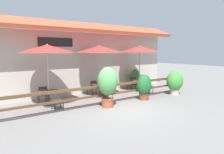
% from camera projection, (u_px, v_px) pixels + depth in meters
% --- Properties ---
extents(ground_plane, '(60.00, 60.00, 0.00)m').
position_uv_depth(ground_plane, '(120.00, 109.00, 9.59)').
color(ground_plane, slate).
extents(building_facade, '(14.28, 1.49, 4.23)m').
position_uv_depth(building_facade, '(75.00, 57.00, 12.56)').
color(building_facade, '#BCB7A8').
rests_on(building_facade, ground).
extents(patio_railing, '(10.40, 0.14, 0.95)m').
position_uv_depth(patio_railing, '(106.00, 90.00, 10.33)').
color(patio_railing, brown).
rests_on(patio_railing, ground).
extents(patio_umbrella_near, '(2.43, 2.43, 2.85)m').
position_uv_depth(patio_umbrella_near, '(47.00, 49.00, 9.75)').
color(patio_umbrella_near, '#B7B2A8').
rests_on(patio_umbrella_near, ground).
extents(dining_table_near, '(0.92, 0.92, 0.74)m').
position_uv_depth(dining_table_near, '(49.00, 94.00, 9.99)').
color(dining_table_near, '#4C3826').
rests_on(dining_table_near, ground).
extents(chair_near_streetside, '(0.46, 0.46, 0.84)m').
position_uv_depth(chair_near_streetside, '(57.00, 99.00, 9.47)').
color(chair_near_streetside, '#332D28').
rests_on(chair_near_streetside, ground).
extents(chair_near_wallside, '(0.49, 0.49, 0.84)m').
position_uv_depth(chair_near_wallside, '(43.00, 94.00, 10.57)').
color(chair_near_wallside, '#332D28').
rests_on(chair_near_wallside, ground).
extents(patio_umbrella_middle, '(2.43, 2.43, 2.85)m').
position_uv_depth(patio_umbrella_middle, '(100.00, 49.00, 11.79)').
color(patio_umbrella_middle, '#B7B2A8').
rests_on(patio_umbrella_middle, ground).
extents(dining_table_middle, '(0.92, 0.92, 0.74)m').
position_uv_depth(dining_table_middle, '(100.00, 86.00, 12.03)').
color(dining_table_middle, '#4C3826').
rests_on(dining_table_middle, ground).
extents(chair_middle_streetside, '(0.48, 0.48, 0.84)m').
position_uv_depth(chair_middle_streetside, '(106.00, 90.00, 11.49)').
color(chair_middle_streetside, '#332D28').
rests_on(chair_middle_streetside, ground).
extents(chair_middle_wallside, '(0.43, 0.43, 0.84)m').
position_uv_depth(chair_middle_wallside, '(92.00, 87.00, 12.53)').
color(chair_middle_wallside, '#332D28').
rests_on(chair_middle_wallside, ground).
extents(patio_umbrella_far, '(2.43, 2.43, 2.85)m').
position_uv_depth(patio_umbrella_far, '(140.00, 49.00, 13.44)').
color(patio_umbrella_far, '#B7B2A8').
rests_on(patio_umbrella_far, ground).
extents(dining_table_far, '(0.92, 0.92, 0.74)m').
position_uv_depth(dining_table_far, '(139.00, 82.00, 13.68)').
color(dining_table_far, '#4C3826').
rests_on(dining_table_far, ground).
extents(chair_far_streetside, '(0.49, 0.49, 0.84)m').
position_uv_depth(chair_far_streetside, '(148.00, 85.00, 13.11)').
color(chair_far_streetside, '#332D28').
rests_on(chair_far_streetside, ground).
extents(chair_far_wallside, '(0.46, 0.46, 0.84)m').
position_uv_depth(chair_far_wallside, '(132.00, 83.00, 14.32)').
color(chair_far_wallside, '#332D28').
rests_on(chair_far_wallside, ground).
extents(potted_plant_small_flowering, '(0.94, 0.85, 1.81)m').
position_uv_depth(potted_plant_small_flowering, '(108.00, 84.00, 9.78)').
color(potted_plant_small_flowering, '#9E4C33').
rests_on(potted_plant_small_flowering, ground).
extents(potted_plant_broad_leaf, '(1.01, 0.91, 1.37)m').
position_uv_depth(potted_plant_broad_leaf, '(175.00, 82.00, 12.72)').
color(potted_plant_broad_leaf, '#B7AD99').
rests_on(potted_plant_broad_leaf, ground).
extents(potted_plant_entrance_palm, '(0.79, 0.71, 1.34)m').
position_uv_depth(potted_plant_entrance_palm, '(144.00, 86.00, 11.33)').
color(potted_plant_entrance_palm, brown).
rests_on(potted_plant_entrance_palm, ground).
extents(potted_plant_corner_fern, '(0.72, 0.65, 1.30)m').
position_uv_depth(potted_plant_corner_fern, '(135.00, 78.00, 14.87)').
color(potted_plant_corner_fern, '#B7AD99').
rests_on(potted_plant_corner_fern, ground).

